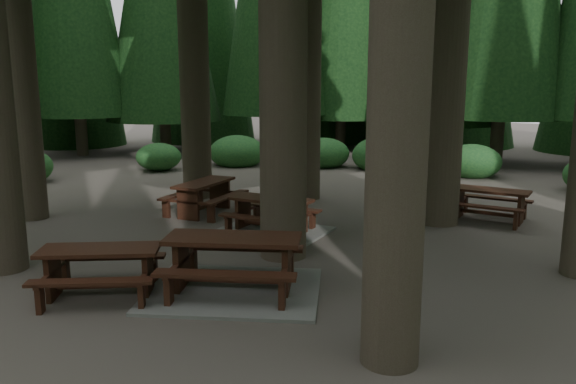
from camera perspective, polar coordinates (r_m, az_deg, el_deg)
The scene contains 7 objects.
ground at distance 10.69m, azimuth -4.68°, elevation -6.06°, with size 80.00×80.00×0.00m, color #4D443E.
picnic_table_a at distance 8.62m, azimuth -5.53°, elevation -8.13°, with size 3.27×3.07×0.87m.
picnic_table_b at distance 13.76m, azimuth -8.48°, elevation -0.03°, with size 1.76×2.05×0.79m.
picnic_table_c at distance 11.91m, azimuth -1.73°, elevation -2.99°, with size 2.38×2.03×0.75m.
picnic_table_d at distance 13.74m, azimuth 19.82°, elevation -0.75°, with size 1.73×1.40×0.74m.
picnic_table_e at distance 8.80m, azimuth -18.54°, elevation -6.99°, with size 2.21×2.15×0.75m.
shrub_ring at distance 10.79m, azimuth 0.69°, elevation -3.65°, with size 23.86×24.64×1.49m.
Camera 1 is at (6.22, -8.12, 3.12)m, focal length 35.00 mm.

